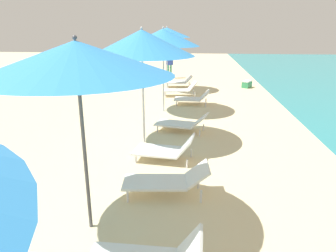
{
  "coord_description": "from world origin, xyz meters",
  "views": [
    {
      "loc": [
        1.27,
        3.55,
        2.78
      ],
      "look_at": [
        0.72,
        9.16,
        0.99
      ],
      "focal_mm": 33.06,
      "sensor_mm": 36.0,
      "label": 1
    }
  ],
  "objects_px": {
    "umbrella_farthest": "(167,33)",
    "lounger_fourth_shoreside": "(182,123)",
    "umbrella_fourth": "(142,43)",
    "umbrella_fifth": "(163,37)",
    "lounger_farthest_inland": "(181,89)",
    "lounger_farthest_shoreside": "(180,81)",
    "lounger_fifth_shoreside": "(193,98)",
    "umbrella_third": "(76,58)",
    "cooler_box": "(247,84)",
    "person_walking_near": "(170,62)",
    "lounger_fourth_inland": "(166,149)",
    "lounger_third_shoreside": "(168,180)"
  },
  "relations": [
    {
      "from": "lounger_farthest_inland",
      "to": "cooler_box",
      "type": "bearing_deg",
      "value": -151.74
    },
    {
      "from": "umbrella_farthest",
      "to": "lounger_farthest_inland",
      "type": "xyz_separation_m",
      "value": [
        0.71,
        -1.19,
        -2.29
      ]
    },
    {
      "from": "lounger_fifth_shoreside",
      "to": "lounger_farthest_inland",
      "type": "bearing_deg",
      "value": -68.59
    },
    {
      "from": "lounger_fourth_shoreside",
      "to": "cooler_box",
      "type": "relative_size",
      "value": 2.39
    },
    {
      "from": "umbrella_third",
      "to": "lounger_fifth_shoreside",
      "type": "relative_size",
      "value": 2.04
    },
    {
      "from": "lounger_farthest_shoreside",
      "to": "lounger_farthest_inland",
      "type": "bearing_deg",
      "value": 86.4
    },
    {
      "from": "umbrella_farthest",
      "to": "lounger_fourth_shoreside",
      "type": "bearing_deg",
      "value": -80.03
    },
    {
      "from": "umbrella_fourth",
      "to": "lounger_farthest_inland",
      "type": "height_order",
      "value": "umbrella_fourth"
    },
    {
      "from": "person_walking_near",
      "to": "cooler_box",
      "type": "relative_size",
      "value": 2.41
    },
    {
      "from": "umbrella_third",
      "to": "lounger_fourth_shoreside",
      "type": "bearing_deg",
      "value": 76.33
    },
    {
      "from": "umbrella_third",
      "to": "lounger_fourth_shoreside",
      "type": "distance_m",
      "value": 5.13
    },
    {
      "from": "lounger_fourth_shoreside",
      "to": "lounger_farthest_shoreside",
      "type": "relative_size",
      "value": 1.11
    },
    {
      "from": "lounger_fifth_shoreside",
      "to": "umbrella_farthest",
      "type": "distance_m",
      "value": 3.78
    },
    {
      "from": "lounger_farthest_shoreside",
      "to": "lounger_farthest_inland",
      "type": "distance_m",
      "value": 2.14
    },
    {
      "from": "lounger_third_shoreside",
      "to": "lounger_farthest_inland",
      "type": "height_order",
      "value": "lounger_farthest_inland"
    },
    {
      "from": "cooler_box",
      "to": "umbrella_fifth",
      "type": "bearing_deg",
      "value": -126.14
    },
    {
      "from": "lounger_fourth_inland",
      "to": "umbrella_farthest",
      "type": "relative_size",
      "value": 0.48
    },
    {
      "from": "umbrella_fifth",
      "to": "person_walking_near",
      "type": "height_order",
      "value": "umbrella_fifth"
    },
    {
      "from": "umbrella_fourth",
      "to": "umbrella_fifth",
      "type": "bearing_deg",
      "value": 87.24
    },
    {
      "from": "lounger_third_shoreside",
      "to": "cooler_box",
      "type": "distance_m",
      "value": 10.94
    },
    {
      "from": "lounger_fourth_shoreside",
      "to": "umbrella_fifth",
      "type": "distance_m",
      "value": 3.23
    },
    {
      "from": "lounger_fifth_shoreside",
      "to": "lounger_farthest_inland",
      "type": "relative_size",
      "value": 0.88
    },
    {
      "from": "lounger_fourth_inland",
      "to": "umbrella_fifth",
      "type": "bearing_deg",
      "value": -75.77
    },
    {
      "from": "umbrella_third",
      "to": "lounger_fifth_shoreside",
      "type": "height_order",
      "value": "umbrella_third"
    },
    {
      "from": "umbrella_third",
      "to": "lounger_farthest_shoreside",
      "type": "bearing_deg",
      "value": 87.06
    },
    {
      "from": "person_walking_near",
      "to": "umbrella_fifth",
      "type": "bearing_deg",
      "value": -26.71
    },
    {
      "from": "lounger_farthest_inland",
      "to": "lounger_fifth_shoreside",
      "type": "bearing_deg",
      "value": 101.53
    },
    {
      "from": "umbrella_third",
      "to": "lounger_fourth_inland",
      "type": "distance_m",
      "value": 3.41
    },
    {
      "from": "lounger_fourth_inland",
      "to": "lounger_farthest_shoreside",
      "type": "relative_size",
      "value": 0.99
    },
    {
      "from": "umbrella_fifth",
      "to": "lounger_farthest_inland",
      "type": "bearing_deg",
      "value": 80.06
    },
    {
      "from": "umbrella_fourth",
      "to": "umbrella_fifth",
      "type": "relative_size",
      "value": 0.99
    },
    {
      "from": "cooler_box",
      "to": "lounger_third_shoreside",
      "type": "bearing_deg",
      "value": -105.05
    },
    {
      "from": "lounger_farthest_shoreside",
      "to": "person_walking_near",
      "type": "relative_size",
      "value": 0.89
    },
    {
      "from": "umbrella_fourth",
      "to": "cooler_box",
      "type": "distance_m",
      "value": 9.08
    },
    {
      "from": "umbrella_fifth",
      "to": "umbrella_farthest",
      "type": "bearing_deg",
      "value": 94.03
    },
    {
      "from": "umbrella_fourth",
      "to": "lounger_fourth_shoreside",
      "type": "xyz_separation_m",
      "value": [
        0.93,
        0.92,
        -2.2
      ]
    },
    {
      "from": "umbrella_fourth",
      "to": "lounger_fifth_shoreside",
      "type": "relative_size",
      "value": 2.13
    },
    {
      "from": "umbrella_fourth",
      "to": "umbrella_fifth",
      "type": "distance_m",
      "value": 3.11
    },
    {
      "from": "umbrella_farthest",
      "to": "lounger_fifth_shoreside",
      "type": "bearing_deg",
      "value": -65.01
    },
    {
      "from": "lounger_fifth_shoreside",
      "to": "umbrella_farthest",
      "type": "xyz_separation_m",
      "value": [
        -1.25,
        2.69,
        2.33
      ]
    },
    {
      "from": "umbrella_third",
      "to": "person_walking_near",
      "type": "bearing_deg",
      "value": 90.71
    },
    {
      "from": "umbrella_fifth",
      "to": "lounger_fourth_shoreside",
      "type": "bearing_deg",
      "value": -70.38
    },
    {
      "from": "lounger_farthest_inland",
      "to": "lounger_farthest_shoreside",
      "type": "bearing_deg",
      "value": -93.59
    },
    {
      "from": "lounger_third_shoreside",
      "to": "umbrella_fourth",
      "type": "bearing_deg",
      "value": -76.97
    },
    {
      "from": "lounger_fourth_shoreside",
      "to": "lounger_farthest_inland",
      "type": "bearing_deg",
      "value": -73.98
    },
    {
      "from": "lounger_third_shoreside",
      "to": "umbrella_fifth",
      "type": "xyz_separation_m",
      "value": [
        -0.71,
        5.7,
        2.2
      ]
    },
    {
      "from": "umbrella_fourth",
      "to": "umbrella_fifth",
      "type": "height_order",
      "value": "umbrella_fifth"
    },
    {
      "from": "lounger_fourth_shoreside",
      "to": "umbrella_farthest",
      "type": "height_order",
      "value": "umbrella_farthest"
    },
    {
      "from": "umbrella_farthest",
      "to": "person_walking_near",
      "type": "xyz_separation_m",
      "value": [
        -0.23,
        3.72,
        -1.67
      ]
    },
    {
      "from": "umbrella_farthest",
      "to": "cooler_box",
      "type": "relative_size",
      "value": 4.48
    }
  ]
}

